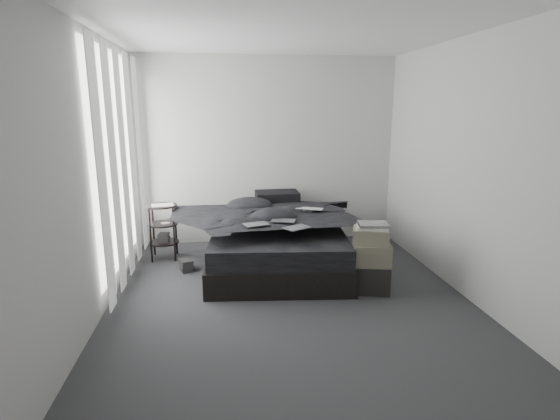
{
  "coord_description": "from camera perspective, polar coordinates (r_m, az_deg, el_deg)",
  "views": [
    {
      "loc": [
        -0.63,
        -4.05,
        1.9
      ],
      "look_at": [
        0.0,
        0.8,
        0.75
      ],
      "focal_mm": 28.0,
      "sensor_mm": 36.0,
      "label": 1
    }
  ],
  "objects": [
    {
      "name": "floor",
      "position": [
        4.52,
        1.34,
        -11.63
      ],
      "size": [
        3.6,
        4.2,
        0.01
      ],
      "primitive_type": "cube",
      "color": "#323235",
      "rests_on": "ground"
    },
    {
      "name": "ceiling",
      "position": [
        4.16,
        1.54,
        22.89
      ],
      "size": [
        3.6,
        4.2,
        0.01
      ],
      "primitive_type": "cube",
      "color": "white",
      "rests_on": "ground"
    },
    {
      "name": "wall_back",
      "position": [
        6.22,
        -1.56,
        7.68
      ],
      "size": [
        3.6,
        0.01,
        2.6
      ],
      "primitive_type": "cube",
      "color": "beige",
      "rests_on": "ground"
    },
    {
      "name": "wall_front",
      "position": [
        2.14,
        10.09,
        -3.33
      ],
      "size": [
        3.6,
        0.01,
        2.6
      ],
      "primitive_type": "cube",
      "color": "beige",
      "rests_on": "ground"
    },
    {
      "name": "wall_left",
      "position": [
        4.26,
        -23.3,
        4.04
      ],
      "size": [
        0.01,
        4.2,
        2.6
      ],
      "primitive_type": "cube",
      "color": "beige",
      "rests_on": "ground"
    },
    {
      "name": "wall_right",
      "position": [
        4.77,
        23.43,
        4.89
      ],
      "size": [
        0.01,
        4.2,
        2.6
      ],
      "primitive_type": "cube",
      "color": "beige",
      "rests_on": "ground"
    },
    {
      "name": "window_left",
      "position": [
        5.12,
        -20.46,
        6.22
      ],
      "size": [
        0.02,
        2.0,
        2.3
      ],
      "primitive_type": "cube",
      "color": "white",
      "rests_on": "wall_left"
    },
    {
      "name": "curtain_left",
      "position": [
        5.11,
        -19.85,
        5.47
      ],
      "size": [
        0.06,
        2.12,
        2.48
      ],
      "primitive_type": "cube",
      "color": "white",
      "rests_on": "wall_left"
    },
    {
      "name": "bed",
      "position": [
        5.41,
        -0.31,
        -5.76
      ],
      "size": [
        1.75,
        2.2,
        0.28
      ],
      "primitive_type": "cube",
      "rotation": [
        0.0,
        0.0,
        -0.09
      ],
      "color": "black",
      "rests_on": "floor"
    },
    {
      "name": "mattress",
      "position": [
        5.33,
        -0.31,
        -3.21
      ],
      "size": [
        1.68,
        2.14,
        0.22
      ],
      "primitive_type": "cube",
      "rotation": [
        0.0,
        0.0,
        -0.09
      ],
      "color": "black",
      "rests_on": "bed"
    },
    {
      "name": "duvet",
      "position": [
        5.22,
        -0.3,
        -0.93
      ],
      "size": [
        1.68,
        1.9,
        0.24
      ],
      "primitive_type": "imported",
      "rotation": [
        0.0,
        0.0,
        -0.09
      ],
      "color": "black",
      "rests_on": "mattress"
    },
    {
      "name": "pillow_lower",
      "position": [
        6.06,
        -1.05,
        0.58
      ],
      "size": [
        0.66,
        0.48,
        0.14
      ],
      "primitive_type": "cube",
      "rotation": [
        0.0,
        0.0,
        -0.09
      ],
      "color": "black",
      "rests_on": "mattress"
    },
    {
      "name": "pillow_upper",
      "position": [
        6.02,
        -0.38,
        1.8
      ],
      "size": [
        0.59,
        0.41,
        0.13
      ],
      "primitive_type": "cube",
      "rotation": [
        0.0,
        0.0,
        0.01
      ],
      "color": "black",
      "rests_on": "pillow_lower"
    },
    {
      "name": "laptop",
      "position": [
        5.32,
        3.78,
        0.77
      ],
      "size": [
        0.39,
        0.33,
        0.03
      ],
      "primitive_type": "imported",
      "rotation": [
        0.0,
        0.0,
        -0.4
      ],
      "color": "silver",
      "rests_on": "duvet"
    },
    {
      "name": "comic_a",
      "position": [
        4.7,
        -3.15,
        -0.99
      ],
      "size": [
        0.3,
        0.24,
        0.01
      ],
      "primitive_type": "cube",
      "rotation": [
        0.0,
        0.0,
        0.29
      ],
      "color": "black",
      "rests_on": "duvet"
    },
    {
      "name": "comic_b",
      "position": [
        4.85,
        0.43,
        -0.45
      ],
      "size": [
        0.3,
        0.24,
        0.01
      ],
      "primitive_type": "cube",
      "rotation": [
        0.0,
        0.0,
        -0.3
      ],
      "color": "black",
      "rests_on": "duvet"
    },
    {
      "name": "comic_c",
      "position": [
        4.57,
        2.25,
        -1.26
      ],
      "size": [
        0.31,
        0.28,
        0.01
      ],
      "primitive_type": "cube",
      "rotation": [
        0.0,
        0.0,
        0.52
      ],
      "color": "black",
      "rests_on": "duvet"
    },
    {
      "name": "side_stand",
      "position": [
        5.78,
        -14.97,
        -2.81
      ],
      "size": [
        0.39,
        0.39,
        0.69
      ],
      "primitive_type": "cylinder",
      "rotation": [
        0.0,
        0.0,
        0.03
      ],
      "color": "black",
      "rests_on": "floor"
    },
    {
      "name": "papers",
      "position": [
        5.69,
        -15.09,
        0.59
      ],
      "size": [
        0.3,
        0.25,
        0.01
      ],
      "primitive_type": "cube",
      "rotation": [
        0.0,
        0.0,
        0.2
      ],
      "color": "white",
      "rests_on": "side_stand"
    },
    {
      "name": "floor_books",
      "position": [
        5.36,
        -12.14,
        -7.1
      ],
      "size": [
        0.17,
        0.21,
        0.13
      ],
      "primitive_type": "cube",
      "rotation": [
        0.0,
        0.0,
        0.24
      ],
      "color": "black",
      "rests_on": "floor"
    },
    {
      "name": "box_lower",
      "position": [
        4.77,
        11.62,
        -8.58
      ],
      "size": [
        0.47,
        0.41,
        0.3
      ],
      "primitive_type": "cube",
      "rotation": [
        0.0,
        0.0,
        -0.27
      ],
      "color": "black",
      "rests_on": "floor"
    },
    {
      "name": "box_mid",
      "position": [
        4.68,
        11.89,
        -5.62
      ],
      "size": [
        0.43,
        0.37,
        0.23
      ],
      "primitive_type": "cube",
      "rotation": [
        0.0,
        0.0,
        -0.2
      ],
      "color": "#696552",
      "rests_on": "box_lower"
    },
    {
      "name": "box_upper",
      "position": [
        4.62,
        11.78,
        -3.3
      ],
      "size": [
        0.43,
        0.39,
        0.16
      ],
      "primitive_type": "cube",
      "rotation": [
        0.0,
        0.0,
        -0.32
      ],
      "color": "#696552",
      "rests_on": "box_mid"
    },
    {
      "name": "art_book_white",
      "position": [
        4.6,
        11.94,
        -2.17
      ],
      "size": [
        0.36,
        0.32,
        0.03
      ],
      "primitive_type": "cube",
      "rotation": [
        0.0,
        0.0,
        -0.27
      ],
      "color": "silver",
      "rests_on": "box_upper"
    },
    {
      "name": "art_book_snake",
      "position": [
        4.58,
        12.08,
        -1.85
      ],
      "size": [
        0.33,
        0.28,
        0.03
      ],
      "primitive_type": "cube",
      "rotation": [
        0.0,
        0.0,
        -0.16
      ],
      "color": "silver",
      "rests_on": "art_book_white"
    }
  ]
}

